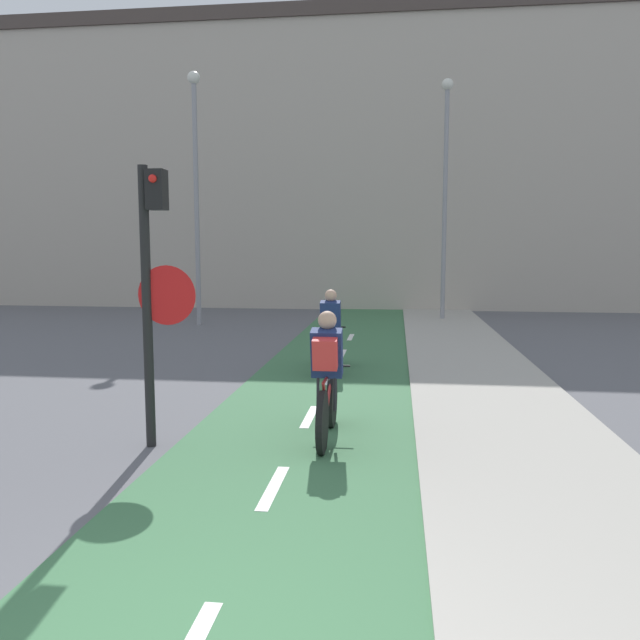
% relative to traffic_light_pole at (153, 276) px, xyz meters
% --- Properties ---
extents(building_row_background, '(60.00, 5.20, 10.87)m').
position_rel_traffic_light_pole_xyz_m(building_row_background, '(1.57, 18.58, 3.47)').
color(building_row_background, '#B2A899').
rests_on(building_row_background, ground_plane).
extents(traffic_light_pole, '(0.67, 0.25, 3.19)m').
position_rel_traffic_light_pole_xyz_m(traffic_light_pole, '(0.00, 0.00, 0.00)').
color(traffic_light_pole, black).
rests_on(traffic_light_pole, ground_plane).
extents(street_lamp_far, '(0.36, 0.36, 7.24)m').
position_rel_traffic_light_pole_xyz_m(street_lamp_far, '(-3.08, 11.04, 2.42)').
color(street_lamp_far, gray).
rests_on(street_lamp_far, ground_plane).
extents(street_lamp_sidewalk, '(0.36, 0.36, 7.37)m').
position_rel_traffic_light_pole_xyz_m(street_lamp_sidewalk, '(4.16, 13.19, 2.49)').
color(street_lamp_sidewalk, gray).
rests_on(street_lamp_sidewalk, ground_plane).
extents(cyclist_near, '(0.46, 1.76, 1.55)m').
position_rel_traffic_light_pole_xyz_m(cyclist_near, '(1.91, 0.44, -1.25)').
color(cyclist_near, black).
rests_on(cyclist_near, ground_plane).
extents(cyclist_far, '(0.46, 1.69, 1.53)m').
position_rel_traffic_light_pole_xyz_m(cyclist_far, '(1.53, 4.52, -1.30)').
color(cyclist_far, black).
rests_on(cyclist_far, ground_plane).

